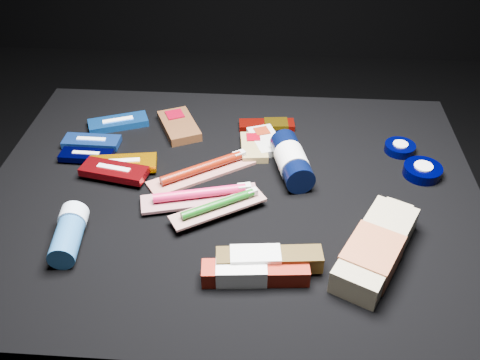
# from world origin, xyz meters

# --- Properties ---
(ground) EXTENTS (3.00, 3.00, 0.00)m
(ground) POSITION_xyz_m (0.00, 0.00, 0.00)
(ground) COLOR black
(ground) RESTS_ON ground
(cloth_table) EXTENTS (0.98, 0.78, 0.40)m
(cloth_table) POSITION_xyz_m (0.00, 0.00, 0.20)
(cloth_table) COLOR black
(cloth_table) RESTS_ON ground
(luna_bar_0) EXTENTS (0.14, 0.10, 0.02)m
(luna_bar_0) POSITION_xyz_m (-0.28, 0.22, 0.41)
(luna_bar_0) COLOR blue
(luna_bar_0) RESTS_ON cloth_table
(luna_bar_1) EXTENTS (0.12, 0.05, 0.02)m
(luna_bar_1) POSITION_xyz_m (-0.32, 0.14, 0.41)
(luna_bar_1) COLOR #1B47AB
(luna_bar_1) RESTS_ON cloth_table
(luna_bar_2) EXTENTS (0.11, 0.04, 0.01)m
(luna_bar_2) POSITION_xyz_m (-0.32, 0.08, 0.41)
(luna_bar_2) COLOR black
(luna_bar_2) RESTS_ON cloth_table
(luna_bar_3) EXTENTS (0.14, 0.07, 0.02)m
(luna_bar_3) POSITION_xyz_m (-0.23, 0.05, 0.42)
(luna_bar_3) COLOR #CF7C00
(luna_bar_3) RESTS_ON cloth_table
(luna_bar_4) EXTENTS (0.14, 0.08, 0.02)m
(luna_bar_4) POSITION_xyz_m (-0.24, 0.02, 0.42)
(luna_bar_4) COLOR maroon
(luna_bar_4) RESTS_ON cloth_table
(clif_bar_0) EXTENTS (0.12, 0.15, 0.02)m
(clif_bar_0) POSITION_xyz_m (-0.14, 0.22, 0.41)
(clif_bar_0) COLOR #4D2B16
(clif_bar_0) RESTS_ON cloth_table
(clif_bar_1) EXTENTS (0.09, 0.12, 0.02)m
(clif_bar_1) POSITION_xyz_m (0.06, 0.17, 0.41)
(clif_bar_1) COLOR silver
(clif_bar_1) RESTS_ON cloth_table
(clif_bar_2) EXTENTS (0.07, 0.11, 0.02)m
(clif_bar_2) POSITION_xyz_m (0.04, 0.15, 0.41)
(clif_bar_2) COLOR olive
(clif_bar_2) RESTS_ON cloth_table
(power_bar) EXTENTS (0.13, 0.05, 0.02)m
(power_bar) POSITION_xyz_m (0.07, 0.24, 0.41)
(power_bar) COLOR maroon
(power_bar) RESTS_ON cloth_table
(lotion_bottle) EXTENTS (0.09, 0.19, 0.06)m
(lotion_bottle) POSITION_xyz_m (0.12, 0.07, 0.43)
(lotion_bottle) COLOR black
(lotion_bottle) RESTS_ON cloth_table
(cream_tin_upper) EXTENTS (0.07, 0.07, 0.02)m
(cream_tin_upper) POSITION_xyz_m (0.35, 0.16, 0.41)
(cream_tin_upper) COLOR black
(cream_tin_upper) RESTS_ON cloth_table
(cream_tin_lower) EXTENTS (0.08, 0.08, 0.02)m
(cream_tin_lower) POSITION_xyz_m (0.38, 0.08, 0.41)
(cream_tin_lower) COLOR black
(cream_tin_lower) RESTS_ON cloth_table
(bodywash_bottle) EXTENTS (0.17, 0.24, 0.05)m
(bodywash_bottle) POSITION_xyz_m (0.25, -0.17, 0.42)
(bodywash_bottle) COLOR tan
(bodywash_bottle) RESTS_ON cloth_table
(deodorant_stick) EXTENTS (0.06, 0.12, 0.05)m
(deodorant_stick) POSITION_xyz_m (-0.27, -0.17, 0.42)
(deodorant_stick) COLOR #22568E
(deodorant_stick) RESTS_ON cloth_table
(toothbrush_pack_0) EXTENTS (0.22, 0.17, 0.03)m
(toothbrush_pack_0) POSITION_xyz_m (-0.06, 0.05, 0.41)
(toothbrush_pack_0) COLOR #AAA29E
(toothbrush_pack_0) RESTS_ON cloth_table
(toothbrush_pack_1) EXTENTS (0.23, 0.11, 0.02)m
(toothbrush_pack_1) POSITION_xyz_m (-0.06, -0.04, 0.42)
(toothbrush_pack_1) COLOR #B0A9A6
(toothbrush_pack_1) RESTS_ON cloth_table
(toothbrush_pack_2) EXTENTS (0.18, 0.13, 0.02)m
(toothbrush_pack_2) POSITION_xyz_m (-0.02, -0.07, 0.42)
(toothbrush_pack_2) COLOR #B8B0AA
(toothbrush_pack_2) RESTS_ON cloth_table
(toothpaste_carton_red) EXTENTS (0.18, 0.05, 0.03)m
(toothpaste_carton_red) POSITION_xyz_m (0.05, -0.23, 0.42)
(toothpaste_carton_red) COLOR maroon
(toothpaste_carton_red) RESTS_ON cloth_table
(toothpaste_carton_green) EXTENTS (0.18, 0.06, 0.03)m
(toothpaste_carton_green) POSITION_xyz_m (0.07, -0.20, 0.42)
(toothpaste_carton_green) COLOR #3A2A0D
(toothpaste_carton_green) RESTS_ON cloth_table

